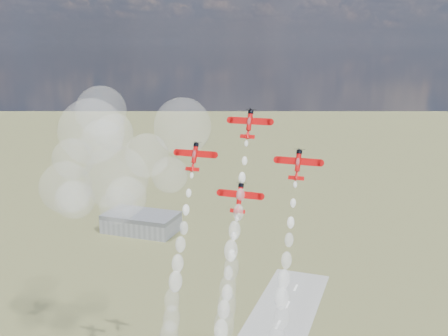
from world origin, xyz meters
name	(u,v)px	position (x,y,z in m)	size (l,w,h in m)	color
hangar	(141,222)	(-120.00, 180.00, 6.50)	(50.00, 28.00, 13.00)	gray
plane_lead	(249,123)	(8.35, 11.21, 107.01)	(11.74, 5.64, 7.90)	#C10909
plane_left	(194,156)	(-6.51, 6.96, 97.51)	(11.74, 5.64, 7.90)	#C10909
plane_right	(298,164)	(23.22, 6.96, 97.51)	(11.74, 5.64, 7.90)	#C10909
plane_slot	(239,197)	(8.35, 2.70, 88.01)	(11.74, 5.64, 7.90)	#C10909
smoke_trail_lead	(229,285)	(8.55, -6.72, 66.55)	(5.26, 22.51, 47.79)	white
smoke_trail_left	(171,315)	(-6.42, -11.18, 57.22)	(5.62, 22.79, 47.37)	white
smoke_trail_right	(278,336)	(23.20, -11.32, 56.99)	(5.21, 23.76, 48.27)	white
drifted_smoke_cloud	(110,156)	(-44.37, 23.19, 91.44)	(66.06, 37.37, 46.30)	white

